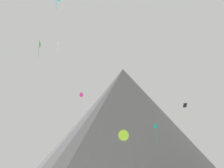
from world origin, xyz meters
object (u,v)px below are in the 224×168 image
object	(u,v)px
kite_magenta_mid	(81,95)
kite_cyan_high	(58,0)
kite_lime_low	(124,135)
kite_teal_mid	(155,128)
rock_massif	(124,123)
kite_black_mid	(185,106)
kite_white_high	(58,43)
kite_green_high	(40,45)

from	to	relation	value
kite_magenta_mid	kite_cyan_high	world-z (taller)	kite_cyan_high
kite_lime_low	kite_teal_mid	bearing A→B (deg)	-101.49
kite_cyan_high	rock_massif	bearing A→B (deg)	-99.57
rock_massif	kite_black_mid	size ratio (longest dim) A/B	26.11
rock_massif	kite_magenta_mid	world-z (taller)	rock_massif
kite_cyan_high	kite_teal_mid	distance (m)	47.65
kite_cyan_high	kite_black_mid	bearing A→B (deg)	-132.00
kite_white_high	kite_magenta_mid	bearing A→B (deg)	-172.23
kite_cyan_high	kite_lime_low	xyz separation A→B (m)	(13.47, 10.65, -24.77)
kite_lime_low	kite_teal_mid	size ratio (longest dim) A/B	0.40
rock_massif	kite_cyan_high	xyz separation A→B (m)	(-17.99, -65.57, 12.00)
kite_white_high	kite_lime_low	bearing A→B (deg)	91.90
kite_black_mid	kite_magenta_mid	xyz separation A→B (m)	(-30.69, 2.78, 3.95)
kite_magenta_mid	kite_white_high	bearing A→B (deg)	25.32
kite_black_mid	kite_magenta_mid	bearing A→B (deg)	84.79
kite_white_high	kite_black_mid	distance (m)	40.30
kite_black_mid	kite_lime_low	xyz separation A→B (m)	(-19.73, -19.49, -11.19)
kite_black_mid	kite_lime_low	bearing A→B (deg)	134.62
kite_magenta_mid	kite_cyan_high	size ratio (longest dim) A/B	0.50
kite_green_high	kite_black_mid	bearing A→B (deg)	-90.51
kite_black_mid	kite_lime_low	world-z (taller)	kite_black_mid
kite_magenta_mid	kite_lime_low	xyz separation A→B (m)	(10.97, -22.27, -15.14)
kite_green_high	rock_massif	bearing A→B (deg)	-40.16
kite_white_high	kite_green_high	bearing A→B (deg)	-112.00
kite_green_high	kite_cyan_high	distance (m)	29.44
kite_white_high	kite_magenta_mid	world-z (taller)	kite_white_high
rock_massif	kite_magenta_mid	bearing A→B (deg)	-115.37
kite_black_mid	kite_green_high	bearing A→B (deg)	93.56
rock_massif	kite_cyan_high	size ratio (longest dim) A/B	34.13
rock_massif	kite_magenta_mid	size ratio (longest dim) A/B	68.49
kite_lime_low	kite_teal_mid	distance (m)	28.09
kite_black_mid	kite_lime_low	distance (m)	29.90
kite_black_mid	kite_teal_mid	bearing A→B (deg)	55.82
kite_black_mid	kite_white_high	bearing A→B (deg)	107.17
kite_white_high	kite_black_mid	xyz separation A→B (m)	(36.08, 11.16, -14.06)
kite_magenta_mid	kite_lime_low	distance (m)	29.08
kite_cyan_high	kite_green_high	bearing A→B (deg)	-64.63
rock_massif	kite_black_mid	xyz separation A→B (m)	(15.21, -35.44, -1.58)
kite_magenta_mid	kite_teal_mid	xyz separation A→B (m)	(22.67, 2.66, -9.64)
kite_magenta_mid	kite_green_high	distance (m)	19.32
kite_white_high	kite_cyan_high	distance (m)	19.19
kite_white_high	kite_black_mid	world-z (taller)	kite_white_high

